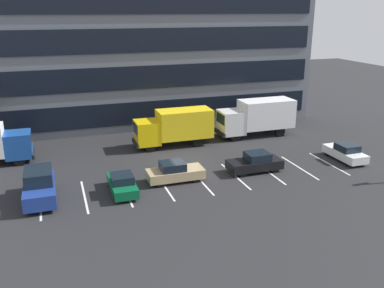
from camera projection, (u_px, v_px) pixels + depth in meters
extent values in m
plane|color=#262628|center=(187.00, 166.00, 33.79)|extent=(120.00, 120.00, 0.00)
cube|color=slate|center=(137.00, 21.00, 46.64)|extent=(36.72, 13.96, 21.60)
cube|color=black|center=(154.00, 112.00, 43.04)|extent=(35.25, 0.16, 2.30)
cube|color=black|center=(153.00, 77.00, 41.92)|extent=(35.25, 0.16, 2.30)
cube|color=black|center=(152.00, 40.00, 40.81)|extent=(35.25, 0.16, 2.30)
cube|color=black|center=(151.00, 1.00, 39.69)|extent=(35.25, 0.16, 2.30)
cube|color=silver|center=(41.00, 202.00, 27.45)|extent=(0.14, 5.40, 0.01)
cube|color=silver|center=(85.00, 196.00, 28.30)|extent=(0.14, 5.40, 0.01)
cube|color=silver|center=(126.00, 191.00, 29.16)|extent=(0.14, 5.40, 0.01)
cube|color=silver|center=(164.00, 186.00, 30.01)|extent=(0.14, 5.40, 0.01)
cube|color=silver|center=(201.00, 181.00, 30.87)|extent=(0.14, 5.40, 0.01)
cube|color=silver|center=(235.00, 176.00, 31.72)|extent=(0.14, 5.40, 0.01)
cube|color=silver|center=(268.00, 172.00, 32.58)|extent=(0.14, 5.40, 0.01)
cube|color=silver|center=(299.00, 167.00, 33.43)|extent=(0.14, 5.40, 0.01)
cube|color=silver|center=(329.00, 163.00, 34.29)|extent=(0.14, 5.40, 0.01)
cube|color=yellow|center=(147.00, 132.00, 37.48)|extent=(2.10, 2.29, 2.10)
cube|color=black|center=(136.00, 129.00, 37.03)|extent=(0.06, 1.93, 0.93)
cube|color=yellow|center=(184.00, 123.00, 38.40)|extent=(4.97, 2.39, 2.58)
cube|color=black|center=(135.00, 143.00, 37.42)|extent=(0.19, 2.29, 0.38)
cylinder|color=black|center=(150.00, 147.00, 36.92)|extent=(0.96, 0.29, 0.96)
cylinder|color=black|center=(145.00, 140.00, 38.69)|extent=(0.96, 0.29, 0.96)
cylinder|color=black|center=(198.00, 142.00, 38.30)|extent=(0.96, 0.29, 0.96)
cylinder|color=black|center=(191.00, 136.00, 40.07)|extent=(0.96, 0.29, 0.96)
cube|color=white|center=(231.00, 122.00, 40.47)|extent=(2.25, 2.45, 2.25)
cube|color=black|center=(221.00, 119.00, 39.99)|extent=(0.06, 2.06, 0.99)
cube|color=white|center=(266.00, 113.00, 41.45)|extent=(5.31, 2.55, 2.76)
cube|color=black|center=(220.00, 133.00, 40.41)|extent=(0.20, 2.45, 0.41)
cylinder|color=black|center=(235.00, 136.00, 39.87)|extent=(1.02, 0.31, 1.02)
cylinder|color=black|center=(227.00, 130.00, 41.76)|extent=(1.02, 0.31, 1.02)
cylinder|color=black|center=(280.00, 132.00, 41.35)|extent=(1.02, 0.31, 1.02)
cylinder|color=black|center=(269.00, 126.00, 43.24)|extent=(1.02, 0.31, 1.02)
cube|color=#194799|center=(18.00, 144.00, 34.25)|extent=(2.07, 2.26, 2.07)
cube|color=black|center=(31.00, 138.00, 34.43)|extent=(0.06, 1.90, 0.91)
cube|color=black|center=(34.00, 153.00, 34.86)|extent=(0.19, 2.26, 0.38)
cylinder|color=black|center=(21.00, 153.00, 35.44)|extent=(0.94, 0.28, 0.94)
cylinder|color=black|center=(19.00, 160.00, 33.70)|extent=(0.94, 0.28, 0.94)
cube|color=white|center=(345.00, 154.00, 34.97)|extent=(1.68, 4.02, 0.65)
cube|color=black|center=(347.00, 147.00, 34.60)|extent=(1.48, 1.69, 0.56)
cylinder|color=black|center=(328.00, 153.00, 35.99)|extent=(0.21, 0.56, 0.56)
cylinder|color=black|center=(342.00, 151.00, 36.43)|extent=(0.21, 0.56, 0.56)
cylinder|color=black|center=(347.00, 163.00, 33.67)|extent=(0.21, 0.56, 0.56)
cylinder|color=black|center=(362.00, 161.00, 34.11)|extent=(0.21, 0.56, 0.56)
cube|color=navy|center=(40.00, 190.00, 27.47)|extent=(1.98, 4.68, 0.97)
cube|color=black|center=(38.00, 176.00, 27.40)|extent=(1.75, 2.57, 0.86)
cylinder|color=black|center=(55.00, 203.00, 26.52)|extent=(0.22, 0.69, 0.69)
cylinder|color=black|center=(26.00, 207.00, 25.99)|extent=(0.22, 0.69, 0.69)
cylinder|color=black|center=(54.00, 185.00, 29.22)|extent=(0.22, 0.69, 0.69)
cylinder|color=black|center=(27.00, 189.00, 28.68)|extent=(0.22, 0.69, 0.69)
cube|color=#0C5933|center=(122.00, 185.00, 28.79)|extent=(1.63, 3.89, 0.63)
cube|color=black|center=(122.00, 178.00, 28.43)|extent=(1.43, 1.63, 0.54)
cylinder|color=black|center=(110.00, 183.00, 29.77)|extent=(0.20, 0.54, 0.54)
cylinder|color=black|center=(129.00, 181.00, 30.20)|extent=(0.20, 0.54, 0.54)
cylinder|color=black|center=(115.00, 197.00, 27.53)|extent=(0.20, 0.54, 0.54)
cylinder|color=black|center=(136.00, 194.00, 27.96)|extent=(0.20, 0.54, 0.54)
cube|color=black|center=(255.00, 164.00, 32.49)|extent=(4.25, 1.78, 0.69)
cube|color=black|center=(257.00, 156.00, 32.36)|extent=(1.78, 1.57, 0.59)
cylinder|color=black|center=(243.00, 173.00, 31.47)|extent=(0.59, 0.22, 0.59)
cylinder|color=black|center=(234.00, 166.00, 32.86)|extent=(0.59, 0.22, 0.59)
cylinder|color=black|center=(275.00, 169.00, 32.30)|extent=(0.59, 0.22, 0.59)
cylinder|color=black|center=(265.00, 162.00, 33.69)|extent=(0.59, 0.22, 0.59)
cube|color=tan|center=(175.00, 174.00, 30.66)|extent=(4.18, 1.75, 0.68)
cube|color=black|center=(173.00, 166.00, 30.41)|extent=(1.75, 1.54, 0.58)
cylinder|color=black|center=(189.00, 171.00, 31.84)|extent=(0.58, 0.21, 0.58)
cylinder|color=black|center=(196.00, 179.00, 30.48)|extent=(0.58, 0.21, 0.58)
cylinder|color=black|center=(155.00, 176.00, 31.03)|extent=(0.58, 0.21, 0.58)
cylinder|color=black|center=(161.00, 183.00, 29.66)|extent=(0.58, 0.21, 0.58)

